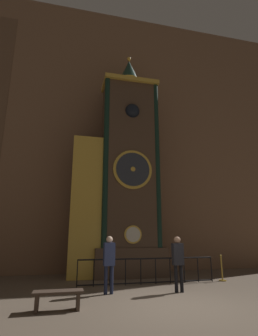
{
  "coord_description": "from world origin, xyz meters",
  "views": [
    {
      "loc": [
        -2.9,
        -6.69,
        1.72
      ],
      "look_at": [
        -0.11,
        5.13,
        4.85
      ],
      "focal_mm": 28.0,
      "sensor_mm": 36.0,
      "label": 1
    }
  ],
  "objects_px": {
    "clock_tower": "(121,175)",
    "visitor_near": "(109,259)",
    "stanchion_post": "(222,272)",
    "visitor_far": "(178,258)",
    "visitor_bench": "(58,297)"
  },
  "relations": [
    {
      "from": "clock_tower",
      "to": "visitor_near",
      "type": "relative_size",
      "value": 6.49
    },
    {
      "from": "visitor_near",
      "to": "stanchion_post",
      "type": "bearing_deg",
      "value": 11.91
    },
    {
      "from": "clock_tower",
      "to": "stanchion_post",
      "type": "xyz_separation_m",
      "value": [
        3.67,
        -1.99,
        -4.14
      ]
    },
    {
      "from": "visitor_far",
      "to": "clock_tower",
      "type": "bearing_deg",
      "value": 108.99
    },
    {
      "from": "visitor_near",
      "to": "visitor_far",
      "type": "height_order",
      "value": "visitor_near"
    },
    {
      "from": "visitor_near",
      "to": "stanchion_post",
      "type": "relative_size",
      "value": 1.73
    },
    {
      "from": "visitor_far",
      "to": "stanchion_post",
      "type": "relative_size",
      "value": 1.72
    },
    {
      "from": "stanchion_post",
      "to": "visitor_bench",
      "type": "bearing_deg",
      "value": -155.32
    },
    {
      "from": "clock_tower",
      "to": "visitor_near",
      "type": "distance_m",
      "value": 4.88
    },
    {
      "from": "visitor_near",
      "to": "visitor_far",
      "type": "bearing_deg",
      "value": -10.7
    },
    {
      "from": "clock_tower",
      "to": "stanchion_post",
      "type": "relative_size",
      "value": 11.25
    },
    {
      "from": "clock_tower",
      "to": "visitor_near",
      "type": "bearing_deg",
      "value": -107.18
    },
    {
      "from": "visitor_far",
      "to": "visitor_bench",
      "type": "bearing_deg",
      "value": -160.17
    },
    {
      "from": "visitor_near",
      "to": "visitor_far",
      "type": "relative_size",
      "value": 1.01
    },
    {
      "from": "clock_tower",
      "to": "stanchion_post",
      "type": "distance_m",
      "value": 5.88
    }
  ]
}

